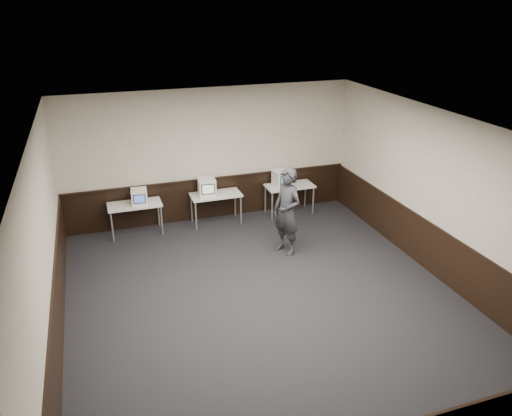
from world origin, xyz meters
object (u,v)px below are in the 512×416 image
(desk_center, at_px, (216,197))
(person, at_px, (287,212))
(desk_right, at_px, (289,188))
(emac_right, at_px, (282,178))
(emac_left, at_px, (139,197))
(emac_center, at_px, (207,187))
(desk_left, at_px, (135,207))

(desk_center, height_order, person, person)
(desk_center, relative_size, desk_right, 1.00)
(desk_right, distance_m, emac_right, 0.34)
(emac_left, distance_m, emac_center, 1.58)
(desk_left, bearing_deg, emac_center, 0.42)
(desk_left, relative_size, emac_right, 2.59)
(emac_left, distance_m, emac_right, 3.49)
(desk_left, xyz_separation_m, desk_right, (3.80, 0.00, 0.00))
(emac_left, bearing_deg, desk_center, 6.45)
(desk_left, distance_m, emac_center, 1.72)
(desk_right, relative_size, emac_right, 2.59)
(desk_center, bearing_deg, emac_right, 0.21)
(emac_center, distance_m, emac_right, 1.91)
(desk_left, bearing_deg, emac_right, 0.10)
(desk_right, height_order, emac_center, emac_center)
(emac_center, height_order, emac_right, emac_center)
(desk_center, height_order, emac_center, emac_center)
(desk_left, relative_size, person, 0.64)
(emac_center, bearing_deg, desk_left, -173.80)
(desk_left, height_order, emac_right, emac_right)
(desk_center, distance_m, emac_left, 1.80)
(emac_right, bearing_deg, emac_center, 175.32)
(emac_right, bearing_deg, emac_left, 176.46)
(emac_left, bearing_deg, desk_left, 160.75)
(person, bearing_deg, desk_right, 132.08)
(desk_left, xyz_separation_m, person, (2.95, -1.93, 0.26))
(emac_left, xyz_separation_m, emac_right, (3.49, 0.06, 0.02))
(desk_right, bearing_deg, emac_center, 179.66)
(person, bearing_deg, desk_left, -147.37)
(desk_center, height_order, desk_right, same)
(emac_left, xyz_separation_m, emac_center, (1.58, 0.06, 0.03))
(emac_center, xyz_separation_m, person, (1.25, -1.94, -0.01))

